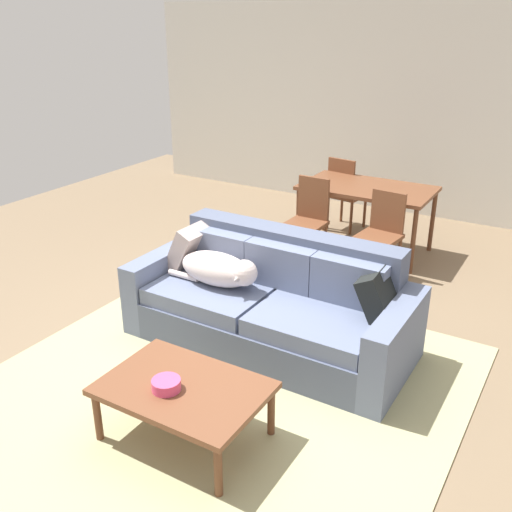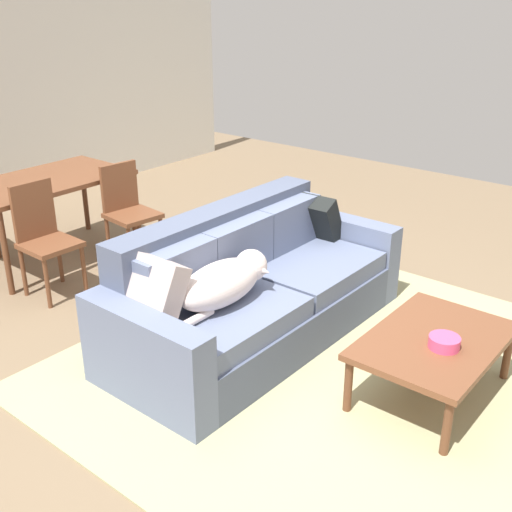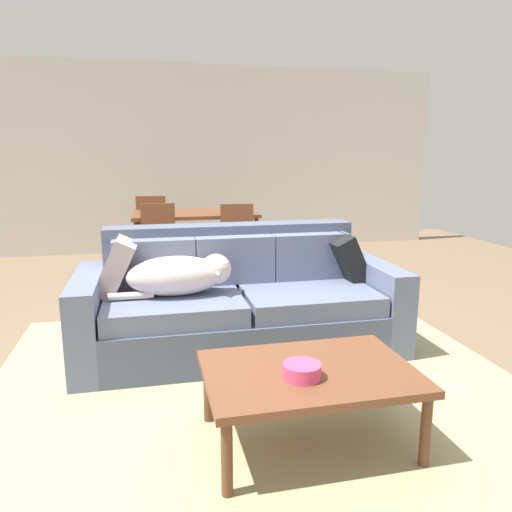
{
  "view_description": "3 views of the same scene",
  "coord_description": "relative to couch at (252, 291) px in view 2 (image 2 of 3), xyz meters",
  "views": [
    {
      "loc": [
        2.15,
        -3.66,
        2.57
      ],
      "look_at": [
        -0.02,
        0.0,
        0.76
      ],
      "focal_mm": 40.63,
      "sensor_mm": 36.0,
      "label": 1
    },
    {
      "loc": [
        -3.02,
        -2.54,
        2.36
      ],
      "look_at": [
        -0.04,
        -0.13,
        0.71
      ],
      "focal_mm": 44.77,
      "sensor_mm": 36.0,
      "label": 2
    },
    {
      "loc": [
        -0.53,
        -3.41,
        1.43
      ],
      "look_at": [
        0.2,
        -0.22,
        0.75
      ],
      "focal_mm": 34.24,
      "sensor_mm": 36.0,
      "label": 3
    }
  ],
  "objects": [
    {
      "name": "dog_on_left_cushion",
      "position": [
        -0.42,
        -0.13,
        0.27
      ],
      "size": [
        0.84,
        0.34,
        0.28
      ],
      "rotation": [
        0.0,
        0.0,
        -0.01
      ],
      "color": "silver",
      "rests_on": "couch"
    },
    {
      "name": "couch",
      "position": [
        0.0,
        0.0,
        0.0
      ],
      "size": [
        2.32,
        1.01,
        0.89
      ],
      "rotation": [
        0.0,
        0.0,
        -0.01
      ],
      "color": "#4F5870",
      "rests_on": "ground"
    },
    {
      "name": "bowl_on_coffee_table",
      "position": [
        0.03,
        -1.42,
        0.1
      ],
      "size": [
        0.18,
        0.18,
        0.07
      ],
      "primitive_type": "cylinder",
      "color": "#EA4C7F",
      "rests_on": "coffee_table"
    },
    {
      "name": "coffee_table",
      "position": [
        0.1,
        -1.33,
        0.02
      ],
      "size": [
        1.03,
        0.71,
        0.4
      ],
      "color": "brown",
      "rests_on": "ground"
    },
    {
      "name": "ground_plane",
      "position": [
        -0.12,
        -0.03,
        -0.34
      ],
      "size": [
        10.0,
        10.0,
        0.0
      ],
      "primitive_type": "plane",
      "color": "#7B654C"
    },
    {
      "name": "dining_chair_near_left",
      "position": [
        -0.52,
        1.72,
        0.17
      ],
      "size": [
        0.41,
        0.41,
        0.92
      ],
      "rotation": [
        0.0,
        0.0,
        -0.02
      ],
      "color": "brown",
      "rests_on": "ground"
    },
    {
      "name": "dining_table",
      "position": [
        -0.08,
        2.31,
        0.35
      ],
      "size": [
        1.44,
        0.84,
        0.76
      ],
      "color": "brown",
      "rests_on": "ground"
    },
    {
      "name": "throw_pillow_by_left_arm",
      "position": [
        -0.87,
        0.07,
        0.32
      ],
      "size": [
        0.32,
        0.42,
        0.43
      ],
      "primitive_type": "cube",
      "rotation": [
        0.0,
        0.46,
        -0.04
      ],
      "color": "#B5A39D",
      "rests_on": "couch"
    },
    {
      "name": "dining_chair_near_right",
      "position": [
        0.32,
        1.69,
        0.17
      ],
      "size": [
        0.44,
        0.44,
        0.9
      ],
      "rotation": [
        0.0,
        0.0,
        -0.11
      ],
      "color": "brown",
      "rests_on": "ground"
    },
    {
      "name": "area_rug",
      "position": [
        -0.0,
        -0.8,
        -0.33
      ],
      "size": [
        3.34,
        3.3,
        0.01
      ],
      "primitive_type": "cube",
      "rotation": [
        0.0,
        0.0,
        -0.01
      ],
      "color": "tan",
      "rests_on": "ground"
    },
    {
      "name": "throw_pillow_by_right_arm",
      "position": [
        0.87,
        0.05,
        0.3
      ],
      "size": [
        0.31,
        0.37,
        0.39
      ],
      "primitive_type": "cube",
      "rotation": [
        0.0,
        -0.45,
        0.03
      ],
      "color": "black",
      "rests_on": "couch"
    }
  ]
}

